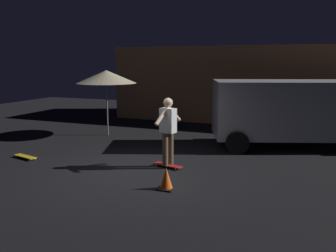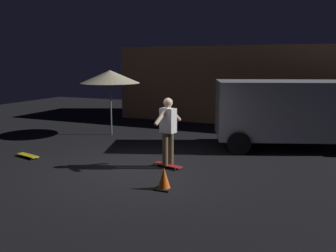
# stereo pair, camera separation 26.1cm
# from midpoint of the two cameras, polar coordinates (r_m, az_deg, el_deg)

# --- Properties ---
(ground_plane) EXTENTS (28.00, 28.00, 0.00)m
(ground_plane) POSITION_cam_midpoint_polar(r_m,az_deg,el_deg) (8.97, -4.03, -6.86)
(ground_plane) COLOR black
(low_building) EXTENTS (11.22, 3.65, 3.24)m
(low_building) POSITION_cam_midpoint_polar(r_m,az_deg,el_deg) (16.87, 13.29, 6.47)
(low_building) COLOR tan
(low_building) RESTS_ON ground_plane
(parked_van) EXTENTS (4.97, 3.49, 2.03)m
(parked_van) POSITION_cam_midpoint_polar(r_m,az_deg,el_deg) (11.71, 19.72, 2.39)
(parked_van) COLOR #B2B2B7
(parked_van) RESTS_ON ground_plane
(patio_umbrella) EXTENTS (2.10, 2.10, 2.30)m
(patio_umbrella) POSITION_cam_midpoint_polar(r_m,az_deg,el_deg) (13.04, -8.48, 7.63)
(patio_umbrella) COLOR slate
(patio_umbrella) RESTS_ON ground_plane
(skateboard_ridden) EXTENTS (0.81, 0.40, 0.07)m
(skateboard_ridden) POSITION_cam_midpoint_polar(r_m,az_deg,el_deg) (9.14, 0.82, -6.15)
(skateboard_ridden) COLOR #AD1E23
(skateboard_ridden) RESTS_ON ground_plane
(skateboard_spare) EXTENTS (0.81, 0.38, 0.07)m
(skateboard_spare) POSITION_cam_midpoint_polar(r_m,az_deg,el_deg) (10.72, -20.42, -4.35)
(skateboard_spare) COLOR gold
(skateboard_spare) RESTS_ON ground_plane
(skater) EXTENTS (0.43, 0.97, 1.67)m
(skater) POSITION_cam_midpoint_polar(r_m,az_deg,el_deg) (8.92, 0.84, -0.09)
(skater) COLOR brown
(skater) RESTS_ON skateboard_ridden
(traffic_cone) EXTENTS (0.34, 0.34, 0.46)m
(traffic_cone) POSITION_cam_midpoint_polar(r_m,az_deg,el_deg) (7.60, 0.37, -8.33)
(traffic_cone) COLOR black
(traffic_cone) RESTS_ON ground_plane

